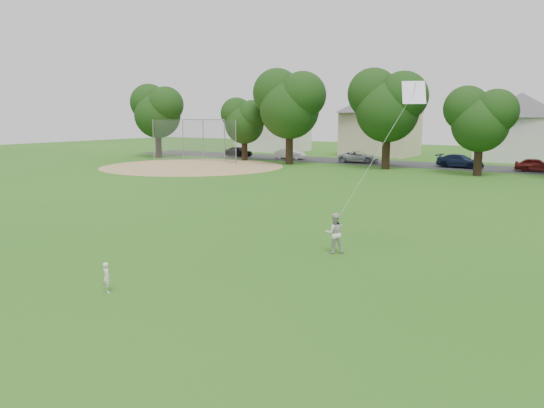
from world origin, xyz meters
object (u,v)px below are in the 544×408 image
Objects in this scene: kite at (372,161)px; baseball_backstop at (201,141)px; older_boy at (334,233)px; toddler at (107,277)px.

kite reaches higher than baseball_backstop.
kite is at bearing 155.48° from older_boy.
toddler is 9.62m from kite.
kite is at bearing -100.52° from toddler.
kite is at bearing -41.11° from baseball_backstop.
older_boy reaches higher than toddler.
older_boy is at bearing -42.60° from baseball_backstop.
older_boy is 40.72m from baseball_backstop.
baseball_backstop is at bearing -32.00° from toddler.
kite is 0.53× the size of baseball_backstop.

